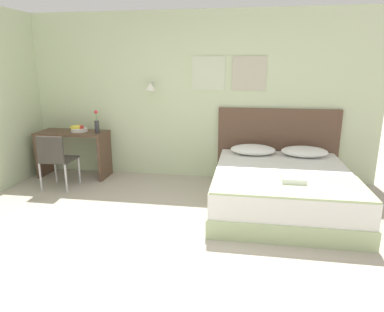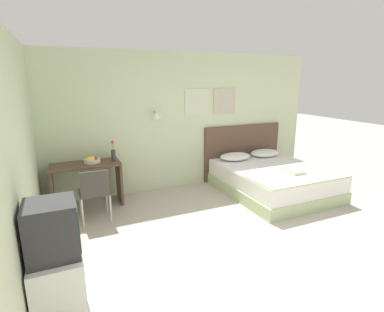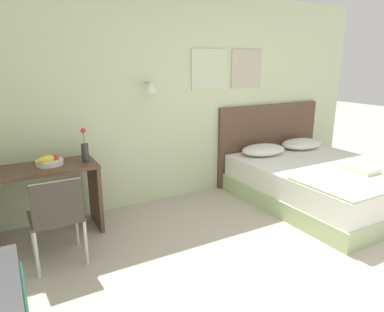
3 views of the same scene
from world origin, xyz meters
name	(u,v)px [view 3 (image 3 of 3)]	position (x,y,z in m)	size (l,w,h in m)	color
wall_back	(184,98)	(0.01, 2.77, 1.33)	(5.98, 0.31, 2.65)	beige
bed	(323,183)	(1.46, 1.63, 0.25)	(1.75, 2.10, 0.51)	#B2C693
headboard	(269,142)	(1.46, 2.71, 0.59)	(1.87, 0.06, 1.17)	brown
pillow_left	(263,150)	(1.08, 2.40, 0.58)	(0.68, 0.46, 0.14)	white
pillow_right	(301,144)	(1.84, 2.40, 0.58)	(0.68, 0.46, 0.14)	white
throw_blanket	(369,177)	(1.46, 1.02, 0.52)	(1.70, 0.84, 0.02)	#B2C693
folded_towel_near_foot	(361,169)	(1.53, 1.17, 0.56)	(0.27, 0.34, 0.06)	white
desk	(41,189)	(-1.87, 2.41, 0.53)	(1.13, 0.53, 0.77)	brown
desk_chair	(57,214)	(-1.81, 1.76, 0.50)	(0.45, 0.45, 0.84)	#3D3833
fruit_bowl	(49,161)	(-1.75, 2.43, 0.81)	(0.27, 0.27, 0.11)	silver
flower_vase	(85,150)	(-1.40, 2.37, 0.90)	(0.07, 0.07, 0.37)	#333338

